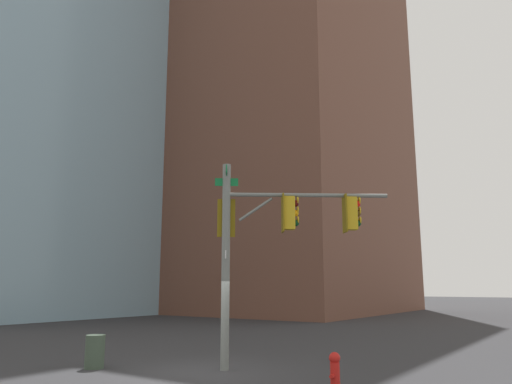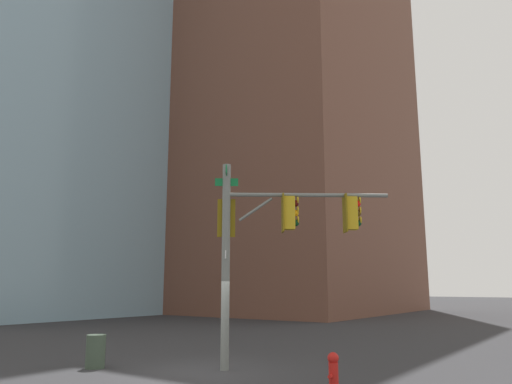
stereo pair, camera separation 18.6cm
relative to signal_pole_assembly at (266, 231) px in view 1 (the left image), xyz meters
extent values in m
plane|color=#2D2D30|center=(1.26, -1.25, -4.00)|extent=(200.00, 200.00, 0.00)
cylinder|color=slate|center=(0.78, -0.91, -0.98)|extent=(0.25, 0.25, 6.03)
cylinder|color=slate|center=(-0.73, 1.05, 1.10)|extent=(3.11, 3.99, 0.12)
cylinder|color=slate|center=(0.23, -0.21, 0.65)|extent=(0.70, 0.87, 0.75)
cube|color=#0F6B33|center=(0.78, -0.91, 1.78)|extent=(0.88, 0.69, 0.24)
cube|color=#0F6B33|center=(0.78, -0.91, 1.48)|extent=(0.46, 0.58, 0.24)
cube|color=white|center=(0.78, -0.91, -0.72)|extent=(0.38, 0.30, 0.24)
cube|color=gold|center=(-0.38, 0.60, 0.54)|extent=(0.48, 0.48, 1.00)
cube|color=#775E0F|center=(-0.27, 0.45, 0.54)|extent=(0.46, 0.36, 1.16)
sphere|color=#470A07|center=(-0.51, 0.76, 0.84)|extent=(0.20, 0.20, 0.20)
cylinder|color=gold|center=(-0.55, 0.81, 0.93)|extent=(0.21, 0.17, 0.23)
sphere|color=#F29E0C|center=(-0.51, 0.76, 0.54)|extent=(0.20, 0.20, 0.20)
cylinder|color=gold|center=(-0.55, 0.81, 0.63)|extent=(0.21, 0.17, 0.23)
sphere|color=#0A3819|center=(-0.51, 0.76, 0.24)|extent=(0.20, 0.20, 0.20)
cylinder|color=gold|center=(-0.55, 0.81, 0.33)|extent=(0.21, 0.17, 0.23)
cube|color=gold|center=(-1.54, 2.10, 0.54)|extent=(0.48, 0.48, 1.00)
cube|color=#775E0F|center=(-1.43, 1.95, 0.54)|extent=(0.46, 0.36, 1.16)
sphere|color=red|center=(-1.67, 2.27, 0.84)|extent=(0.20, 0.20, 0.20)
cylinder|color=gold|center=(-1.71, 2.32, 0.93)|extent=(0.21, 0.17, 0.23)
sphere|color=#4C330A|center=(-1.67, 2.27, 0.54)|extent=(0.20, 0.20, 0.20)
cylinder|color=gold|center=(-1.71, 2.32, 0.63)|extent=(0.21, 0.17, 0.23)
sphere|color=#0A3819|center=(-1.67, 2.27, 0.24)|extent=(0.20, 0.20, 0.20)
cylinder|color=gold|center=(-1.71, 2.32, 0.33)|extent=(0.21, 0.17, 0.23)
cube|color=gold|center=(0.52, -1.11, 0.40)|extent=(0.48, 0.48, 1.00)
cube|color=#775E0F|center=(0.67, -0.99, 0.40)|extent=(0.36, 0.46, 1.16)
sphere|color=#470A07|center=(0.36, -1.23, 0.70)|extent=(0.20, 0.20, 0.20)
cylinder|color=gold|center=(0.30, -1.27, 0.79)|extent=(0.17, 0.21, 0.23)
sphere|color=#4C330A|center=(0.36, -1.23, 0.40)|extent=(0.20, 0.20, 0.20)
cylinder|color=gold|center=(0.30, -1.27, 0.49)|extent=(0.17, 0.21, 0.23)
sphere|color=green|center=(0.36, -1.23, 0.10)|extent=(0.20, 0.20, 0.20)
cylinder|color=gold|center=(0.30, -1.27, 0.19)|extent=(0.17, 0.21, 0.23)
cylinder|color=red|center=(1.61, 2.97, -3.67)|extent=(0.22, 0.22, 0.65)
sphere|color=red|center=(1.61, 2.97, -3.26)|extent=(0.26, 0.26, 0.26)
cylinder|color=red|center=(1.77, 2.97, -3.64)|extent=(0.10, 0.09, 0.09)
cylinder|color=#384738|center=(2.72, -4.21, -3.52)|extent=(0.56, 0.56, 0.95)
cube|color=brown|center=(-14.70, -35.94, 15.93)|extent=(21.40, 15.28, 39.85)
cube|color=brown|center=(-28.15, -15.98, 20.66)|extent=(21.87, 18.10, 49.32)
cube|color=brown|center=(-25.07, -54.76, 13.74)|extent=(23.86, 18.41, 35.48)
camera|label=1|loc=(12.41, 8.29, -1.61)|focal=34.80mm
camera|label=2|loc=(12.30, 8.44, -1.61)|focal=34.80mm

